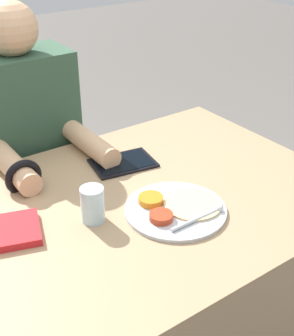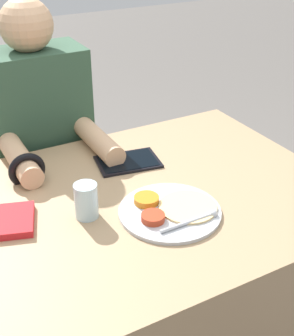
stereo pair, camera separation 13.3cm
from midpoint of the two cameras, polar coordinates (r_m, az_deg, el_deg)
The scene contains 5 objects.
dining_table at distance 1.54m, azimuth -0.37°, elevation -16.27°, with size 1.26×0.83×0.77m.
thali_tray at distance 1.25m, azimuth 5.90°, elevation -5.27°, with size 0.27×0.27×0.03m.
tablet_device at distance 1.48m, azimuth 0.23°, elevation 0.70°, with size 0.21×0.16×0.01m.
person_diner at distance 1.79m, azimuth -10.19°, elevation -1.14°, with size 0.36×0.48×1.23m.
drinking_glass at distance 1.21m, azimuth -4.32°, elevation -4.10°, with size 0.06×0.06×0.10m.
Camera 2 is at (-0.45, -0.98, 1.49)m, focal length 50.00 mm.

